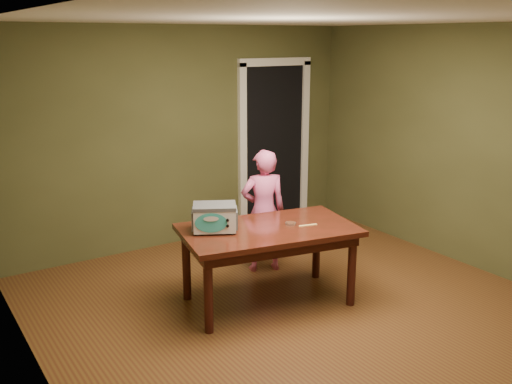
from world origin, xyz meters
TOP-DOWN VIEW (x-y plane):
  - floor at (0.00, 0.00)m, footprint 5.00×5.00m
  - room_shell at (0.00, 0.00)m, footprint 4.52×5.02m
  - doorway at (1.30, 2.78)m, footprint 1.10×0.66m
  - dining_table at (-0.15, 0.50)m, footprint 1.74×1.19m
  - toy_oven at (-0.61, 0.69)m, footprint 0.48×0.42m
  - baking_pan at (0.08, 0.46)m, footprint 0.10×0.10m
  - spatula at (0.20, 0.35)m, footprint 0.18×0.07m
  - child at (0.26, 1.19)m, footprint 0.56×0.46m

SIDE VIEW (x-z plane):
  - floor at x=0.00m, z-range 0.00..0.00m
  - dining_table at x=-0.15m, z-range 0.28..1.03m
  - child at x=0.26m, z-range 0.00..1.33m
  - spatula at x=0.20m, z-range 0.75..0.76m
  - baking_pan at x=0.08m, z-range 0.75..0.77m
  - toy_oven at x=-0.61m, z-range 0.76..1.01m
  - doorway at x=1.30m, z-range -0.07..2.18m
  - room_shell at x=0.00m, z-range 0.40..3.01m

